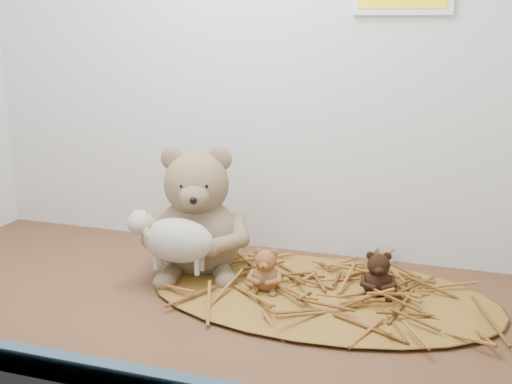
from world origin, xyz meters
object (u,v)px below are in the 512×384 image
(mini_teddy_tan, at_px, (266,268))
(main_teddy, at_px, (197,211))
(toy_lamb, at_px, (178,240))
(mini_teddy_brown, at_px, (378,272))

(mini_teddy_tan, bearing_deg, main_teddy, 151.55)
(toy_lamb, distance_m, mini_teddy_tan, 0.16)
(main_teddy, bearing_deg, toy_lamb, -109.15)
(main_teddy, distance_m, mini_teddy_brown, 0.36)
(main_teddy, xyz_separation_m, toy_lamb, (0.00, -0.09, -0.03))
(main_teddy, height_order, mini_teddy_tan, main_teddy)
(main_teddy, bearing_deg, mini_teddy_tan, -41.10)
(toy_lamb, bearing_deg, mini_teddy_brown, 10.62)
(toy_lamb, relative_size, mini_teddy_brown, 2.17)
(main_teddy, relative_size, mini_teddy_brown, 3.10)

